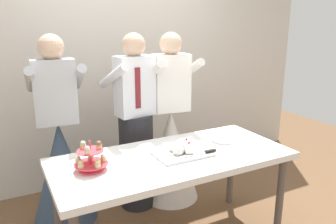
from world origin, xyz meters
The scene contains 8 objects.
rear_wall centered at (0.00, 1.45, 1.45)m, with size 5.20×0.10×2.90m, color beige.
dessert_table centered at (0.00, 0.00, 0.70)m, with size 1.80×0.80×0.78m.
cupcake_stand centered at (-0.61, 0.04, 0.85)m, with size 0.23×0.23×0.21m.
main_cake_tray centered at (0.07, -0.01, 0.81)m, with size 0.44×0.31×0.13m.
plate_stack centered at (0.53, 0.08, 0.80)m, with size 0.20×0.20×0.04m.
person_groom centered at (-0.01, 0.70, 0.75)m, with size 0.51×0.54×1.66m.
person_bride centered at (0.35, 0.69, 0.58)m, with size 0.56×0.56×1.66m.
person_guest centered at (-0.69, 0.78, 0.58)m, with size 0.56×0.56×1.66m.
Camera 1 is at (-1.12, -2.05, 1.75)m, focal length 35.61 mm.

